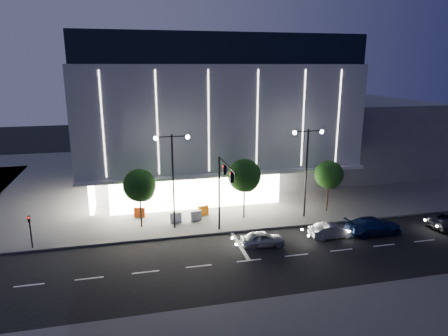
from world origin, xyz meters
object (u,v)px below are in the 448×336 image
car_second (332,230)px  car_third (374,226)px  tree_right (329,176)px  barrier_a (140,212)px  ped_signal_far (30,228)px  tree_left (140,187)px  barrier_c (203,211)px  barrier_d (176,217)px  traffic_mast (223,183)px  street_lamp_east (307,160)px  barrier_b (196,216)px  tree_mid (245,177)px  car_lead (262,239)px  street_lamp_west (173,168)px

car_second → car_third: 4.09m
tree_right → car_second: tree_right is taller
barrier_a → ped_signal_far: bearing=-134.5°
tree_left → ped_signal_far: bearing=-164.4°
barrier_c → barrier_d: (-2.91, -1.23, 0.00)m
tree_right → barrier_a: size_ratio=5.01×
traffic_mast → car_second: size_ratio=1.74×
street_lamp_east → tree_left: (-15.97, 1.02, -1.92)m
barrier_a → barrier_b: bearing=-6.2°
street_lamp_east → ped_signal_far: (-25.00, -1.50, -4.07)m
tree_mid → tree_left: bearing=-180.0°
ped_signal_far → tree_mid: tree_mid is taller
tree_left → barrier_a: tree_left is taller
car_lead → car_third: (10.65, 0.14, 0.12)m
tree_right → car_lead: bearing=-145.6°
tree_mid → barrier_d: size_ratio=5.59×
barrier_a → tree_mid: bearing=2.0°
tree_right → barrier_b: 14.18m
car_lead → barrier_c: 8.64m
barrier_b → car_second: bearing=-42.4°
ped_signal_far → barrier_c: ped_signal_far is taller
street_lamp_east → tree_right: 3.81m
car_third → barrier_d: car_third is taller
tree_right → car_lead: 11.58m
ped_signal_far → barrier_d: (12.27, 2.84, -1.24)m
tree_mid → barrier_a: tree_mid is taller
tree_left → traffic_mast: bearing=-27.8°
street_lamp_east → car_lead: 9.68m
street_lamp_east → tree_right: (3.03, 1.02, -2.07)m
street_lamp_east → barrier_d: (-12.73, 1.34, -5.31)m
car_lead → car_third: bearing=-87.7°
traffic_mast → ped_signal_far: traffic_mast is taller
barrier_d → ped_signal_far: bearing=-165.6°
tree_right → car_third: (1.47, -6.14, -3.12)m
tree_right → traffic_mast: bearing=-163.0°
street_lamp_east → car_third: (4.50, -5.12, -5.19)m
traffic_mast → street_lamp_east: street_lamp_east is taller
ped_signal_far → car_second: (25.41, -3.50, -1.22)m
street_lamp_east → tree_left: street_lamp_east is taller
tree_left → tree_right: 19.00m
street_lamp_east → ped_signal_far: size_ratio=3.00×
traffic_mast → car_third: bearing=-10.3°
barrier_a → barrier_d: bearing=-17.1°
tree_mid → barrier_b: 6.06m
traffic_mast → tree_mid: bearing=50.6°
car_lead → barrier_d: 9.31m
street_lamp_west → ped_signal_far: size_ratio=3.00×
tree_right → tree_mid: bearing=180.0°
tree_mid → barrier_a: 11.08m
barrier_a → barrier_d: 4.03m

